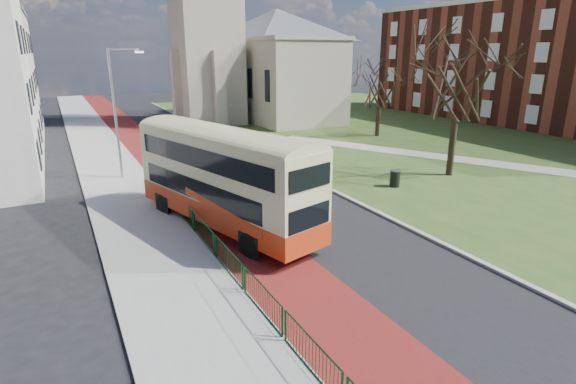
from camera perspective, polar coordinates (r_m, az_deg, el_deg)
ground at (r=16.27m, az=5.53°, el=-11.79°), size 160.00×160.00×0.00m
road_carriageway at (r=34.12m, az=-10.74°, el=3.73°), size 9.00×120.00×0.01m
bus_lane at (r=33.47m, az=-15.16°, el=3.16°), size 3.40×120.00×0.01m
pavement_west at (r=32.92m, az=-21.61°, el=2.39°), size 4.00×120.00×0.12m
kerb_west at (r=33.15m, az=-18.19°, el=2.86°), size 0.25×120.00×0.13m
kerb_east at (r=37.44m, az=-4.89°, el=5.28°), size 0.25×80.00×0.13m
grass_green at (r=48.52m, az=17.52°, el=7.29°), size 40.00×80.00×0.04m
footpath at (r=36.27m, az=23.93°, el=3.41°), size 18.84×32.82×0.03m
pedestrian_railing at (r=18.15m, az=-9.34°, el=-6.77°), size 0.07×24.00×1.12m
gothic_church at (r=54.11m, az=-5.54°, el=22.92°), size 16.38×18.00×40.00m
brick_terrace at (r=57.50m, az=29.94°, el=14.08°), size 10.30×44.30×13.50m
streetlamp at (r=30.22m, az=-20.89°, el=10.01°), size 2.13×0.18×8.00m
bus at (r=20.58m, az=-8.23°, el=2.26°), size 5.44×11.15×4.55m
winter_tree_near at (r=30.84m, az=21.04°, el=14.18°), size 7.66×7.66×9.69m
winter_tree_far at (r=44.33m, az=11.61°, el=13.44°), size 5.07×5.07×7.28m
litter_bin at (r=27.98m, az=13.42°, el=1.72°), size 0.82×0.82×1.04m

